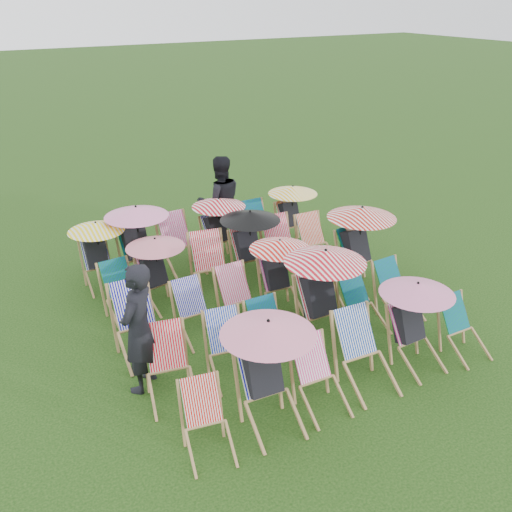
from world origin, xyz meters
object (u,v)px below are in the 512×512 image
person_rear (220,202)px  deckchair_5 (464,329)px  deckchair_0 (207,423)px  deckchair_29 (293,214)px  person_left (139,328)px

person_rear → deckchair_5: bearing=115.3°
deckchair_0 → deckchair_29: deckchair_29 is taller
deckchair_5 → deckchair_0: bearing=180.0°
person_left → person_rear: person_rear is taller
deckchair_5 → person_left: size_ratio=0.45×
deckchair_5 → person_left: 4.64m
deckchair_5 → person_rear: bearing=105.1°
person_left → person_rear: (3.01, 3.65, 0.05)m
deckchair_0 → person_rear: 5.89m
deckchair_0 → deckchair_5: (4.10, -0.07, 0.00)m
deckchair_29 → person_rear: (-1.40, 0.59, 0.32)m
deckchair_0 → person_left: (-0.23, 1.52, 0.50)m
person_left → person_rear: bearing=-173.5°
person_left → deckchair_0: bearing=54.7°
deckchair_5 → person_left: person_left is taller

